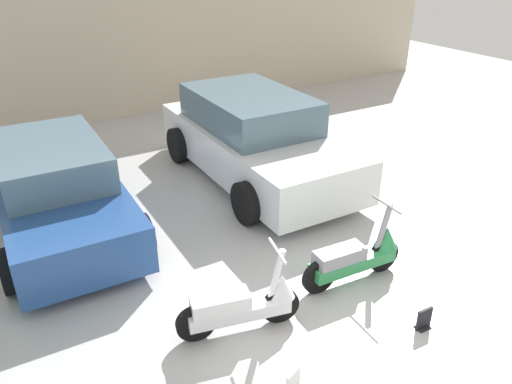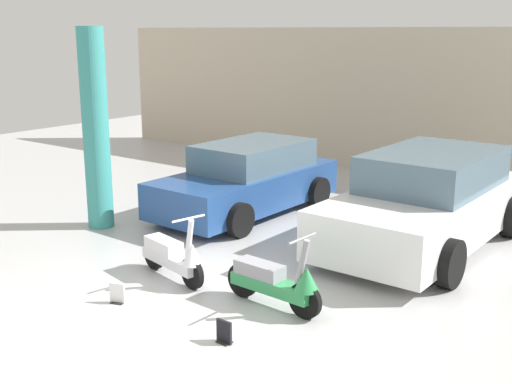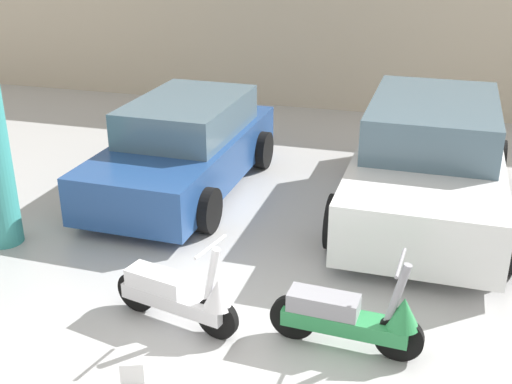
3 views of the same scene
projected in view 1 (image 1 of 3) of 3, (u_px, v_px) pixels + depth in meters
The scene contains 8 objects.
ground_plane at pixel (342, 345), 5.26m from camera, with size 28.00×28.00×0.00m, color #B2B2B2.
wall_back at pixel (99, 47), 11.21m from camera, with size 19.60×0.12×3.35m, color beige.
scooter_front_left at pixel (244, 304), 5.34m from camera, with size 1.36×0.59×0.96m.
scooter_front_right at pixel (357, 256), 6.13m from camera, with size 1.42×0.51×0.99m.
car_rear_left at pixel (58, 191), 7.13m from camera, with size 1.91×3.84×1.29m.
car_rear_center at pixel (255, 138), 8.76m from camera, with size 2.15×4.37×1.48m.
placard_near_left_scooter at pixel (293, 383), 4.67m from camera, with size 0.20×0.17×0.26m.
placard_near_right_scooter at pixel (424, 320), 5.45m from camera, with size 0.20×0.13×0.26m.
Camera 1 is at (-2.80, -2.95, 3.82)m, focal length 35.00 mm.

